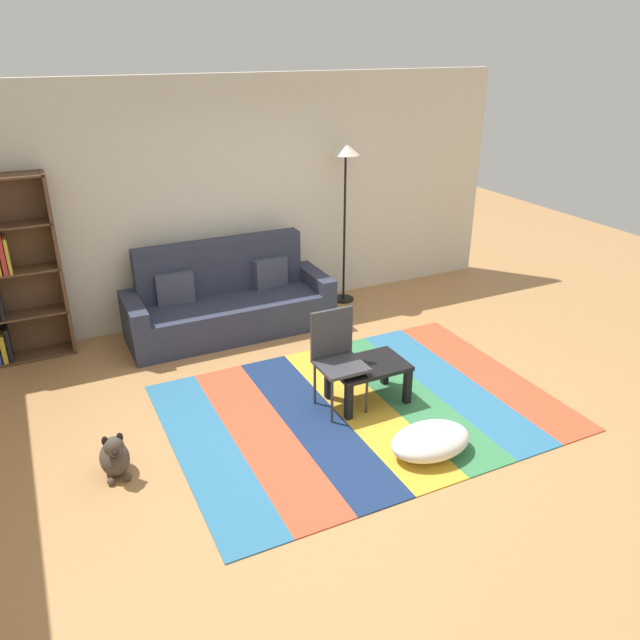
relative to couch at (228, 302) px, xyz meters
name	(u,v)px	position (x,y,z in m)	size (l,w,h in m)	color
ground_plane	(340,409)	(0.36, -2.02, -0.34)	(14.00, 14.00, 0.00)	#B27F4C
back_wall	(238,199)	(0.36, 0.53, 1.01)	(6.80, 0.10, 2.70)	silver
rug	(362,408)	(0.54, -2.10, -0.33)	(3.36, 2.44, 0.01)	teal
couch	(228,302)	(0.00, 0.00, 0.00)	(2.26, 0.80, 1.00)	#2D3347
bookshelf	(0,276)	(-2.20, 0.28, 0.58)	(0.90, 0.28, 1.88)	brown
coffee_table	(368,371)	(0.64, -2.01, -0.03)	(0.68, 0.47, 0.37)	black
pouf	(430,441)	(0.69, -2.93, -0.21)	(0.68, 0.46, 0.23)	white
dog	(115,457)	(-1.60, -2.09, -0.18)	(0.22, 0.35, 0.40)	#473D33
standing_lamp	(345,171)	(1.58, 0.22, 1.29)	(0.32, 0.32, 1.95)	black
tv_remote	(362,368)	(0.54, -2.07, 0.06)	(0.04, 0.15, 0.02)	black
folding_chair	(336,352)	(0.36, -1.94, 0.20)	(0.40, 0.40, 0.90)	#38383D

